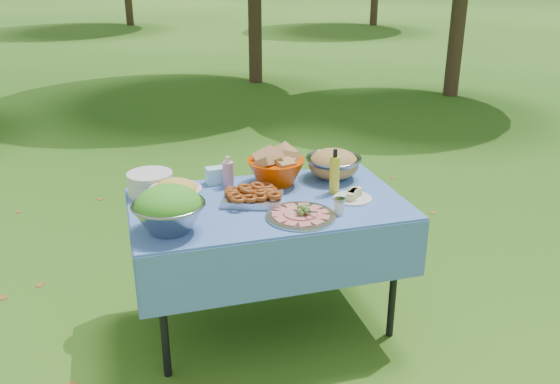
% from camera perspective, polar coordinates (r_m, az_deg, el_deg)
% --- Properties ---
extents(ground, '(80.00, 80.00, 0.00)m').
position_cam_1_polar(ground, '(3.56, -1.08, -12.30)').
color(ground, '#0A3409').
rests_on(ground, ground).
extents(picnic_table, '(1.46, 0.86, 0.76)m').
position_cam_1_polar(picnic_table, '(3.36, -1.13, -6.93)').
color(picnic_table, '#84AFFF').
rests_on(picnic_table, ground).
extents(salad_bowl, '(0.45, 0.45, 0.23)m').
position_cam_1_polar(salad_bowl, '(2.87, -10.68, -1.62)').
color(salad_bowl, gray).
rests_on(salad_bowl, picnic_table).
extents(pasta_bowl_white, '(0.31, 0.31, 0.15)m').
position_cam_1_polar(pasta_bowl_white, '(3.15, -10.06, -0.11)').
color(pasta_bowl_white, silver).
rests_on(pasta_bowl_white, picnic_table).
extents(plate_stack, '(0.28, 0.28, 0.12)m').
position_cam_1_polar(plate_stack, '(3.36, -12.37, 0.84)').
color(plate_stack, silver).
rests_on(plate_stack, picnic_table).
extents(wipes_box, '(0.11, 0.09, 0.10)m').
position_cam_1_polar(wipes_box, '(3.45, -6.25, 1.60)').
color(wipes_box, '#A1EAF4').
rests_on(wipes_box, picnic_table).
extents(sanitizer_bottle, '(0.08, 0.08, 0.18)m').
position_cam_1_polar(sanitizer_bottle, '(3.39, -5.02, 1.97)').
color(sanitizer_bottle, '#CB8296').
rests_on(sanitizer_bottle, picnic_table).
extents(bread_bowl, '(0.35, 0.35, 0.22)m').
position_cam_1_polar(bread_bowl, '(3.41, -0.39, 2.59)').
color(bread_bowl, '#CE3C00').
rests_on(bread_bowl, picnic_table).
extents(pasta_bowl_steel, '(0.42, 0.42, 0.17)m').
position_cam_1_polar(pasta_bowl_steel, '(3.53, 5.17, 2.75)').
color(pasta_bowl_steel, gray).
rests_on(pasta_bowl_steel, picnic_table).
extents(fried_tray, '(0.37, 0.32, 0.07)m').
position_cam_1_polar(fried_tray, '(3.17, -2.64, -0.37)').
color(fried_tray, silver).
rests_on(fried_tray, picnic_table).
extents(charcuterie_platter, '(0.46, 0.46, 0.08)m').
position_cam_1_polar(charcuterie_platter, '(2.99, 2.02, -1.73)').
color(charcuterie_platter, '#A0A2A6').
rests_on(charcuterie_platter, picnic_table).
extents(oil_bottle, '(0.07, 0.07, 0.25)m').
position_cam_1_polar(oil_bottle, '(3.29, 5.28, 2.01)').
color(oil_bottle, gold).
rests_on(oil_bottle, picnic_table).
extents(cheese_plate, '(0.27, 0.27, 0.06)m').
position_cam_1_polar(cheese_plate, '(3.24, 7.03, -0.22)').
color(cheese_plate, silver).
rests_on(cheese_plate, picnic_table).
extents(shaker, '(0.07, 0.07, 0.09)m').
position_cam_1_polar(shaker, '(3.04, 5.74, -1.36)').
color(shaker, silver).
rests_on(shaker, picnic_table).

